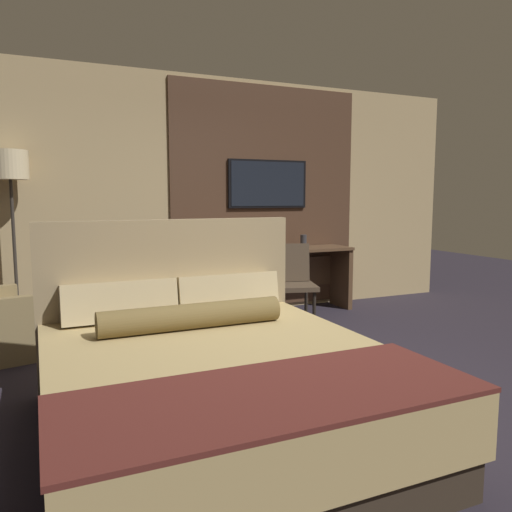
% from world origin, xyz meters
% --- Properties ---
extents(ground_plane, '(16.00, 16.00, 0.00)m').
position_xyz_m(ground_plane, '(0.00, 0.00, 0.00)').
color(ground_plane, '#28232D').
extents(wall_back_tv_panel, '(7.20, 0.09, 2.80)m').
position_xyz_m(wall_back_tv_panel, '(0.13, 2.59, 1.40)').
color(wall_back_tv_panel, tan).
rests_on(wall_back_tv_panel, ground_plane).
extents(bed, '(1.92, 2.21, 1.24)m').
position_xyz_m(bed, '(-0.81, -0.36, 0.32)').
color(bed, '#33281E').
rests_on(bed, ground_plane).
extents(desk, '(1.94, 0.48, 0.79)m').
position_xyz_m(desk, '(0.91, 2.33, 0.54)').
color(desk, brown).
rests_on(desk, ground_plane).
extents(tv, '(1.04, 0.04, 0.58)m').
position_xyz_m(tv, '(0.91, 2.52, 1.57)').
color(tv, black).
extents(desk_chair, '(0.59, 0.59, 0.90)m').
position_xyz_m(desk_chair, '(0.81, 1.71, 0.54)').
color(desk_chair, '#4C3D2D').
rests_on(desk_chair, ground_plane).
extents(floor_lamp, '(0.34, 0.34, 1.86)m').
position_xyz_m(floor_lamp, '(-1.92, 2.34, 1.57)').
color(floor_lamp, '#282623').
rests_on(floor_lamp, ground_plane).
extents(vase_tall, '(0.14, 0.14, 0.32)m').
position_xyz_m(vase_tall, '(0.30, 2.33, 0.95)').
color(vase_tall, '#B2563D').
rests_on(vase_tall, desk).
extents(vase_short, '(0.08, 0.08, 0.15)m').
position_xyz_m(vase_short, '(1.33, 2.37, 0.87)').
color(vase_short, '#333338').
rests_on(vase_short, desk).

